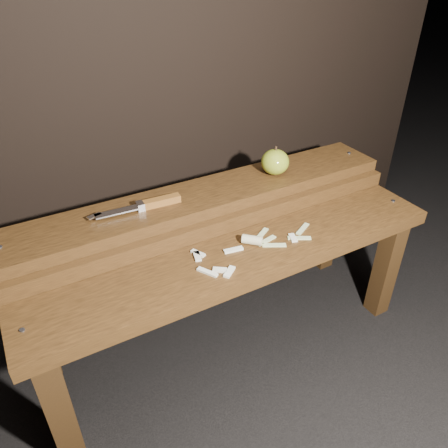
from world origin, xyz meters
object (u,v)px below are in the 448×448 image
apple (275,162)px  knife (150,204)px  bench_rear_tier (207,217)px  bench_front_tier (246,275)px

apple → knife: bearing=-179.7°
bench_rear_tier → bench_front_tier: bearing=-90.0°
bench_front_tier → apple: apple is taller
bench_front_tier → bench_rear_tier: bearing=90.0°
apple → knife: 0.42m
apple → knife: apple is taller
apple → bench_front_tier: bearing=-136.7°
bench_front_tier → bench_rear_tier: bench_rear_tier is taller
bench_rear_tier → apple: 0.28m
bench_front_tier → apple: bearing=43.3°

